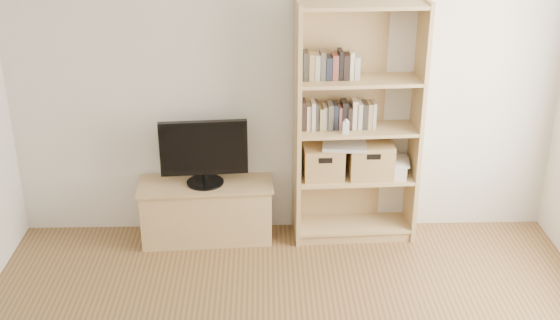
{
  "coord_description": "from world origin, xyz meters",
  "views": [
    {
      "loc": [
        -0.18,
        -2.93,
        3.03
      ],
      "look_at": [
        -0.06,
        1.9,
        0.89
      ],
      "focal_mm": 45.0,
      "sensor_mm": 36.0,
      "label": 1
    }
  ],
  "objects_px": {
    "television": "(204,152)",
    "basket_right": "(371,159)",
    "tv_stand": "(207,212)",
    "laptop": "(344,146)",
    "basket_left": "(323,162)",
    "bookshelf": "(357,125)",
    "baby_monitor": "(346,128)"
  },
  "relations": [
    {
      "from": "baby_monitor",
      "to": "laptop",
      "type": "distance_m",
      "value": 0.22
    },
    {
      "from": "bookshelf",
      "to": "basket_left",
      "type": "distance_m",
      "value": 0.41
    },
    {
      "from": "basket_left",
      "to": "laptop",
      "type": "height_order",
      "value": "laptop"
    },
    {
      "from": "television",
      "to": "basket_right",
      "type": "bearing_deg",
      "value": -3.54
    },
    {
      "from": "laptop",
      "to": "basket_right",
      "type": "bearing_deg",
      "value": 12.49
    },
    {
      "from": "laptop",
      "to": "bookshelf",
      "type": "bearing_deg",
      "value": 19.21
    },
    {
      "from": "baby_monitor",
      "to": "tv_stand",
      "type": "bearing_deg",
      "value": -178.66
    },
    {
      "from": "basket_left",
      "to": "baby_monitor",
      "type": "bearing_deg",
      "value": -33.34
    },
    {
      "from": "tv_stand",
      "to": "basket_left",
      "type": "relative_size",
      "value": 3.31
    },
    {
      "from": "tv_stand",
      "to": "basket_left",
      "type": "bearing_deg",
      "value": -3.42
    },
    {
      "from": "tv_stand",
      "to": "bookshelf",
      "type": "bearing_deg",
      "value": -2.6
    },
    {
      "from": "tv_stand",
      "to": "basket_right",
      "type": "height_order",
      "value": "basket_right"
    },
    {
      "from": "tv_stand",
      "to": "basket_right",
      "type": "distance_m",
      "value": 1.44
    },
    {
      "from": "tv_stand",
      "to": "baby_monitor",
      "type": "relative_size",
      "value": 10.78
    },
    {
      "from": "bookshelf",
      "to": "basket_right",
      "type": "height_order",
      "value": "bookshelf"
    },
    {
      "from": "television",
      "to": "laptop",
      "type": "xyz_separation_m",
      "value": [
        1.14,
        -0.0,
        0.05
      ]
    },
    {
      "from": "television",
      "to": "laptop",
      "type": "relative_size",
      "value": 2.02
    },
    {
      "from": "television",
      "to": "basket_right",
      "type": "relative_size",
      "value": 2.0
    },
    {
      "from": "bookshelf",
      "to": "basket_left",
      "type": "xyz_separation_m",
      "value": [
        -0.27,
        -0.02,
        -0.31
      ]
    },
    {
      "from": "bookshelf",
      "to": "television",
      "type": "distance_m",
      "value": 1.26
    },
    {
      "from": "tv_stand",
      "to": "laptop",
      "type": "distance_m",
      "value": 1.29
    },
    {
      "from": "tv_stand",
      "to": "bookshelf",
      "type": "height_order",
      "value": "bookshelf"
    },
    {
      "from": "bookshelf",
      "to": "laptop",
      "type": "height_order",
      "value": "bookshelf"
    },
    {
      "from": "basket_right",
      "to": "laptop",
      "type": "xyz_separation_m",
      "value": [
        -0.22,
        -0.02,
        0.13
      ]
    },
    {
      "from": "bookshelf",
      "to": "basket_right",
      "type": "xyz_separation_m",
      "value": [
        0.12,
        0.0,
        -0.3
      ]
    },
    {
      "from": "bookshelf",
      "to": "laptop",
      "type": "relative_size",
      "value": 5.72
    },
    {
      "from": "television",
      "to": "basket_right",
      "type": "height_order",
      "value": "television"
    },
    {
      "from": "basket_right",
      "to": "television",
      "type": "bearing_deg",
      "value": -179.74
    },
    {
      "from": "basket_right",
      "to": "laptop",
      "type": "bearing_deg",
      "value": -174.84
    },
    {
      "from": "basket_left",
      "to": "basket_right",
      "type": "xyz_separation_m",
      "value": [
        0.39,
        0.02,
        0.01
      ]
    },
    {
      "from": "basket_left",
      "to": "basket_right",
      "type": "distance_m",
      "value": 0.39
    },
    {
      "from": "tv_stand",
      "to": "baby_monitor",
      "type": "height_order",
      "value": "baby_monitor"
    }
  ]
}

